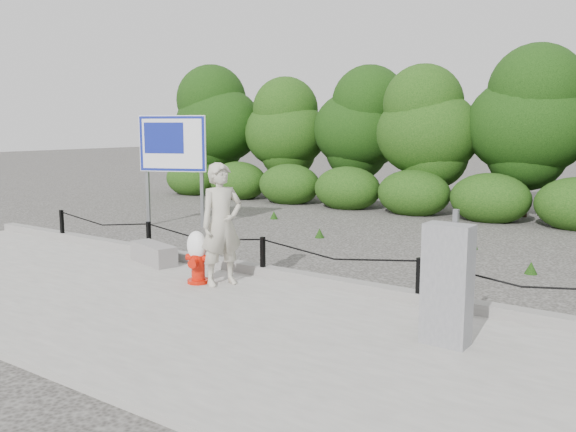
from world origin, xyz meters
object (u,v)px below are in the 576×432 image
Objects in this scene: concrete_block at (154,253)px; utility_cabinet at (447,284)px; advertising_sign at (173,149)px; pedestrian at (220,226)px; fire_hydrant at (198,261)px.

concrete_block is 5.39m from utility_cabinet.
pedestrian is at bearing -60.93° from advertising_sign.
pedestrian is 3.54m from utility_cabinet.
fire_hydrant is 0.27× the size of advertising_sign.
utility_cabinet is (3.82, -0.31, 0.31)m from fire_hydrant.
fire_hydrant is at bearing 175.76° from utility_cabinet.
concrete_block is at bearing 101.59° from pedestrian.
pedestrian is 5.78m from advertising_sign.
fire_hydrant is 0.63m from pedestrian.
fire_hydrant is 5.74m from advertising_sign.
fire_hydrant is 0.68× the size of concrete_block.
utility_cabinet is at bearing -21.32° from fire_hydrant.
utility_cabinet is at bearing -49.41° from advertising_sign.
fire_hydrant is 0.49× the size of utility_cabinet.
advertising_sign is (-8.03, 3.95, 1.08)m from utility_cabinet.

